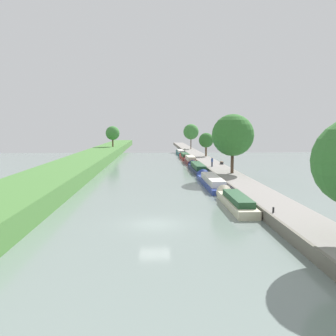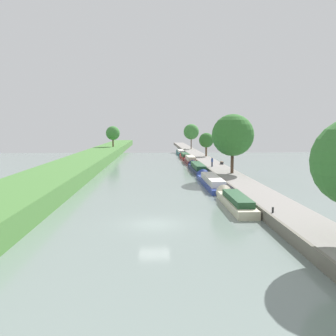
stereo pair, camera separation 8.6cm
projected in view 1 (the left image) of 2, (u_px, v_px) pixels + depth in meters
ground_plane at (155, 224)px, 28.36m from camera, size 160.00×160.00×0.00m
right_towpath at (292, 217)px, 28.79m from camera, size 3.89×260.00×0.90m
stone_quay at (267, 217)px, 28.70m from camera, size 0.25×260.00×0.95m
narrowboat_cream at (235, 201)px, 34.80m from camera, size 1.90×10.88×1.87m
narrowboat_blue at (211, 181)px, 47.52m from camera, size 2.12×14.68×2.11m
narrowboat_navy at (197, 168)px, 63.04m from camera, size 1.95×14.54×2.04m
narrowboat_maroon at (190, 160)px, 76.56m from camera, size 1.95×10.57×2.18m
narrowboat_red at (184, 156)px, 88.30m from camera, size 1.89×11.87×1.96m
narrowboat_teal at (180, 152)px, 101.92m from camera, size 1.84×12.16×1.82m
tree_rightbank_midnear at (233, 135)px, 52.26m from camera, size 6.24×6.24×8.83m
tree_rightbank_midfar at (206, 140)px, 83.26m from camera, size 3.48×3.48×5.55m
tree_rightbank_far at (191, 132)px, 111.21m from camera, size 4.86×4.86×7.85m
tree_leftbank_downstream at (113, 133)px, 103.08m from camera, size 4.08×4.08×6.06m
person_walking at (212, 162)px, 61.57m from camera, size 0.34×0.34×1.66m
mooring_bollard_near at (273, 210)px, 28.47m from camera, size 0.16×0.16×0.45m
mooring_bollard_far at (185, 149)px, 107.20m from camera, size 0.16×0.16×0.45m
park_bench at (222, 162)px, 65.79m from camera, size 0.44×1.50×0.47m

